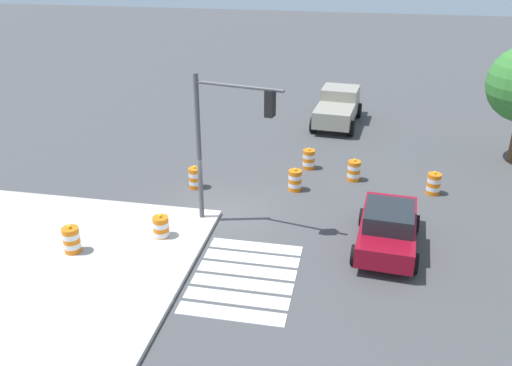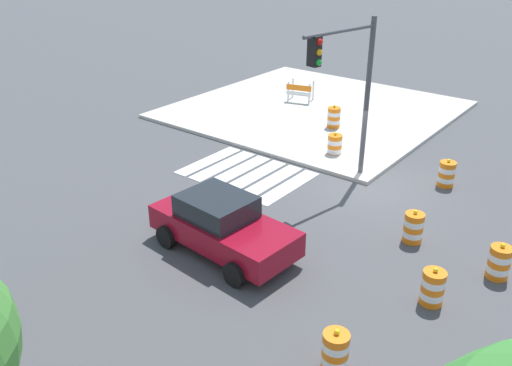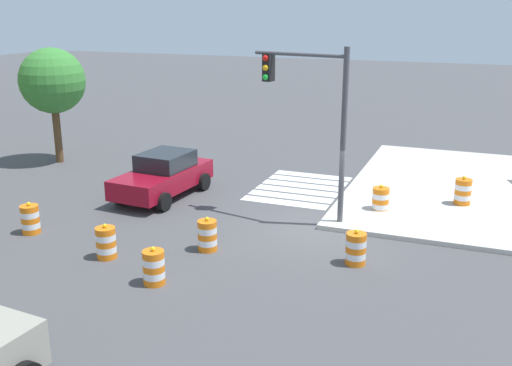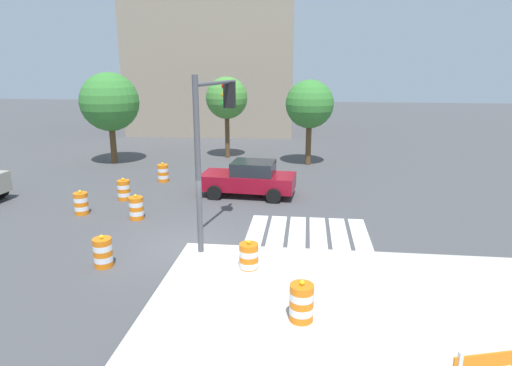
{
  "view_description": "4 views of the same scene",
  "coord_description": "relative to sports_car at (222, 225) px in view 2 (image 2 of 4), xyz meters",
  "views": [
    {
      "loc": [
        18.18,
        4.98,
        10.0
      ],
      "look_at": [
        0.7,
        1.51,
        1.79
      ],
      "focal_mm": 38.41,
      "sensor_mm": 36.0,
      "label": 1
    },
    {
      "loc": [
        -7.43,
        15.87,
        8.33
      ],
      "look_at": [
        2.35,
        3.33,
        0.68
      ],
      "focal_mm": 38.0,
      "sensor_mm": 36.0,
      "label": 2
    },
    {
      "loc": [
        -17.16,
        -4.6,
        6.84
      ],
      "look_at": [
        1.81,
        2.76,
        0.73
      ],
      "focal_mm": 41.83,
      "sensor_mm": 36.0,
      "label": 3
    },
    {
      "loc": [
        3.84,
        -13.36,
        5.94
      ],
      "look_at": [
        2.01,
        2.6,
        1.6
      ],
      "focal_mm": 30.92,
      "sensor_mm": 36.0,
      "label": 4
    }
  ],
  "objects": [
    {
      "name": "ground_plane",
      "position": [
        -1.28,
        -6.23,
        -0.81
      ],
      "size": [
        120.0,
        120.0,
        0.0
      ],
      "primitive_type": "plane",
      "color": "#474749"
    },
    {
      "name": "sidewalk_corner",
      "position": [
        4.72,
        -12.23,
        -0.74
      ],
      "size": [
        12.0,
        12.0,
        0.15
      ],
      "primitive_type": "cube",
      "color": "#BCB7AD",
      "rests_on": "ground"
    },
    {
      "name": "crosswalk_stripes",
      "position": [
        2.72,
        -4.43,
        -0.8
      ],
      "size": [
        4.35,
        3.2,
        0.02
      ],
      "color": "silver",
      "rests_on": "ground"
    },
    {
      "name": "sports_car",
      "position": [
        0.0,
        0.0,
        0.0
      ],
      "size": [
        4.43,
        2.39,
        1.63
      ],
      "color": "maroon",
      "rests_on": "ground"
    },
    {
      "name": "traffic_barrel_near_corner",
      "position": [
        -4.02,
        -3.72,
        -0.36
      ],
      "size": [
        0.56,
        0.56,
        1.02
      ],
      "color": "orange",
      "rests_on": "ground"
    },
    {
      "name": "traffic_barrel_crosswalk_end",
      "position": [
        -4.79,
        1.99,
        -0.36
      ],
      "size": [
        0.56,
        0.56,
        1.02
      ],
      "color": "orange",
      "rests_on": "ground"
    },
    {
      "name": "traffic_barrel_median_near",
      "position": [
        -5.54,
        -1.31,
        -0.36
      ],
      "size": [
        0.56,
        0.56,
        1.02
      ],
      "color": "orange",
      "rests_on": "ground"
    },
    {
      "name": "traffic_barrel_median_far",
      "position": [
        1.0,
        -7.82,
        -0.36
      ],
      "size": [
        0.56,
        0.56,
        1.02
      ],
      "color": "orange",
      "rests_on": "ground"
    },
    {
      "name": "traffic_barrel_far_curb",
      "position": [
        -6.48,
        -3.4,
        -0.36
      ],
      "size": [
        0.56,
        0.56,
        1.02
      ],
      "color": "orange",
      "rests_on": "ground"
    },
    {
      "name": "traffic_barrel_lane_center",
      "position": [
        -3.43,
        -7.92,
        -0.36
      ],
      "size": [
        0.56,
        0.56,
        1.02
      ],
      "color": "orange",
      "rests_on": "ground"
    },
    {
      "name": "traffic_barrel_on_sidewalk",
      "position": [
        2.56,
        -10.39,
        -0.21
      ],
      "size": [
        0.56,
        0.56,
        1.02
      ],
      "color": "orange",
      "rests_on": "sidewalk_corner"
    },
    {
      "name": "construction_barricade",
      "position": [
        5.89,
        -12.66,
        -0.09
      ],
      "size": [
        1.4,
        1.09,
        1.0
      ],
      "color": "silver",
      "rests_on": "sidewalk_corner"
    },
    {
      "name": "traffic_light_pole",
      "position": [
        -0.47,
        -5.71,
        3.1
      ],
      "size": [
        0.83,
        3.24,
        5.5
      ],
      "color": "#4C4C51",
      "rests_on": "sidewalk_corner"
    }
  ]
}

